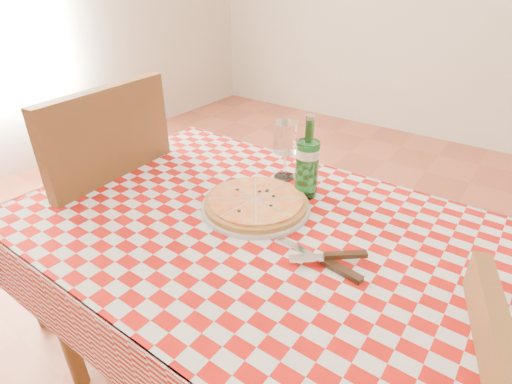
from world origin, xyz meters
TOP-DOWN VIEW (x-y plane):
  - dining_table at (0.00, 0.00)m, footprint 1.20×0.80m
  - tablecloth at (0.00, 0.00)m, footprint 1.30×0.90m
  - chair_far at (-0.65, -0.05)m, footprint 0.51×0.51m
  - pizza_plate at (-0.03, 0.07)m, footprint 0.36×0.36m
  - water_bottle at (0.05, 0.22)m, footprint 0.07×0.07m
  - wine_glass at (-0.06, 0.28)m, footprint 0.09×0.09m
  - cutlery at (0.25, -0.04)m, footprint 0.32×0.29m

SIDE VIEW (x-z plane):
  - chair_far at x=-0.65m, z-range 0.08..1.13m
  - dining_table at x=0.00m, z-range 0.28..1.03m
  - tablecloth at x=0.00m, z-range 0.75..0.76m
  - cutlery at x=0.25m, z-range 0.76..0.79m
  - pizza_plate at x=-0.03m, z-range 0.76..0.80m
  - wine_glass at x=-0.06m, z-range 0.76..0.95m
  - water_bottle at x=0.05m, z-range 0.76..1.01m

